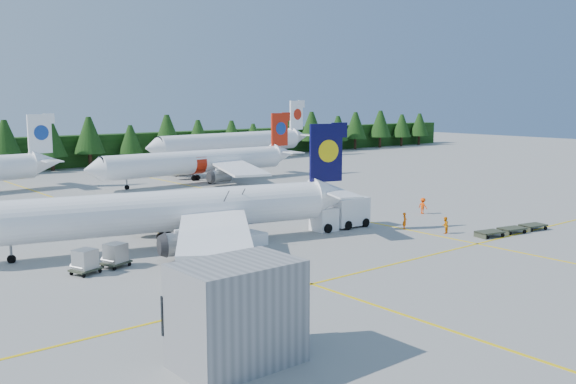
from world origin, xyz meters
TOP-DOWN VIEW (x-y plane):
  - ground at (0.00, 0.00)m, footprint 320.00×320.00m
  - taxi_stripe_a at (-14.00, 20.00)m, footprint 0.25×120.00m
  - taxi_stripe_b at (6.00, 20.00)m, footprint 0.25×120.00m
  - taxi_stripe_cross at (0.00, -6.00)m, footprint 80.00×0.25m
  - treeline_hedge at (0.00, 82.00)m, footprint 220.00×4.00m
  - terminal_building at (-26.00, -14.00)m, footprint 6.00×4.00m
  - airliner_navy at (-17.89, 10.94)m, footprint 35.89×29.17m
  - airliner_red at (7.95, 46.68)m, footprint 36.34×29.92m
  - airliner_far_right at (31.43, 71.86)m, footprint 42.91×8.97m
  - airstairs at (-11.16, 6.97)m, footprint 4.53×6.15m
  - service_truck at (1.37, 7.08)m, footprint 6.40×2.62m
  - dolly_train at (12.62, -5.41)m, footprint 9.08×2.91m
  - uld_pair at (-24.07, 6.97)m, footprint 5.08×2.63m
  - crew_a at (5.99, 2.51)m, footprint 0.74×0.67m
  - crew_b at (7.38, -1.37)m, footprint 0.98×0.87m
  - crew_c at (14.31, 6.92)m, footprint 0.53×0.77m

SIDE VIEW (x-z plane):
  - ground at x=0.00m, z-range 0.00..0.00m
  - taxi_stripe_a at x=-14.00m, z-range 0.00..0.01m
  - taxi_stripe_b at x=6.00m, z-range 0.00..0.01m
  - taxi_stripe_cross at x=0.00m, z-range 0.00..0.01m
  - dolly_train at x=12.62m, z-range 0.40..0.55m
  - crew_b at x=7.38m, z-range 0.00..1.66m
  - airstairs at x=-11.16m, z-range -1.10..2.79m
  - crew_a at x=5.99m, z-range 0.00..1.70m
  - crew_c at x=14.31m, z-range 0.00..1.83m
  - uld_pair at x=-24.07m, z-range 0.27..1.86m
  - service_truck at x=1.37m, z-range -0.02..3.02m
  - terminal_building at x=-26.00m, z-range 0.00..5.20m
  - treeline_hedge at x=0.00m, z-range 0.00..6.00m
  - airliner_red at x=7.95m, z-range -2.11..8.46m
  - airliner_navy at x=-17.89m, z-range -2.12..8.51m
  - airliner_far_right at x=31.43m, z-range -2.33..10.17m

